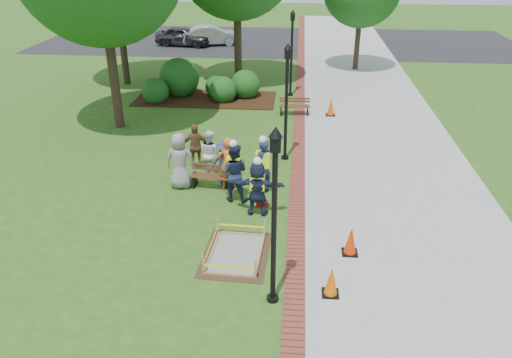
# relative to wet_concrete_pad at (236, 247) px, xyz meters

# --- Properties ---
(ground) EXTENTS (100.00, 100.00, 0.00)m
(ground) POSITION_rel_wet_concrete_pad_xyz_m (-0.19, 1.29, -0.23)
(ground) COLOR #285116
(ground) RESTS_ON ground
(sidewalk) EXTENTS (6.00, 60.00, 0.02)m
(sidewalk) POSITION_rel_wet_concrete_pad_xyz_m (4.81, 11.29, -0.22)
(sidewalk) COLOR #9E9E99
(sidewalk) RESTS_ON ground
(brick_edging) EXTENTS (0.50, 60.00, 0.03)m
(brick_edging) POSITION_rel_wet_concrete_pad_xyz_m (1.56, 11.29, -0.22)
(brick_edging) COLOR maroon
(brick_edging) RESTS_ON ground
(mulch_bed) EXTENTS (7.00, 3.00, 0.05)m
(mulch_bed) POSITION_rel_wet_concrete_pad_xyz_m (-3.19, 13.29, -0.21)
(mulch_bed) COLOR #381E0F
(mulch_bed) RESTS_ON ground
(parking_lot) EXTENTS (36.00, 12.00, 0.01)m
(parking_lot) POSITION_rel_wet_concrete_pad_xyz_m (-0.19, 28.29, -0.23)
(parking_lot) COLOR black
(parking_lot) RESTS_ON ground
(wet_concrete_pad) EXTENTS (1.81, 2.38, 0.55)m
(wet_concrete_pad) POSITION_rel_wet_concrete_pad_xyz_m (0.00, 0.00, 0.00)
(wet_concrete_pad) COLOR #47331E
(wet_concrete_pad) RESTS_ON ground
(bench_near) EXTENTS (1.43, 0.61, 0.75)m
(bench_near) POSITION_rel_wet_concrete_pad_xyz_m (-1.24, 3.72, 0.01)
(bench_near) COLOR brown
(bench_near) RESTS_ON ground
(bench_far) EXTENTS (1.42, 0.51, 0.76)m
(bench_far) POSITION_rel_wet_concrete_pad_xyz_m (1.32, 11.27, 0.01)
(bench_far) COLOR brown
(bench_far) RESTS_ON ground
(cone_front) EXTENTS (0.40, 0.40, 0.78)m
(cone_front) POSITION_rel_wet_concrete_pad_xyz_m (2.40, -1.41, 0.14)
(cone_front) COLOR black
(cone_front) RESTS_ON ground
(cone_back) EXTENTS (0.41, 0.41, 0.81)m
(cone_back) POSITION_rel_wet_concrete_pad_xyz_m (2.98, 0.30, 0.16)
(cone_back) COLOR black
(cone_back) RESTS_ON ground
(cone_far) EXTENTS (0.42, 0.42, 0.84)m
(cone_far) POSITION_rel_wet_concrete_pad_xyz_m (2.98, 11.31, 0.17)
(cone_far) COLOR black
(cone_far) RESTS_ON ground
(toolbox) EXTENTS (0.37, 0.23, 0.18)m
(toolbox) POSITION_rel_wet_concrete_pad_xyz_m (0.48, 2.62, -0.14)
(toolbox) COLOR red
(toolbox) RESTS_ON ground
(lamp_near) EXTENTS (0.28, 0.28, 4.26)m
(lamp_near) POSITION_rel_wet_concrete_pad_xyz_m (1.06, -1.71, 2.25)
(lamp_near) COLOR black
(lamp_near) RESTS_ON ground
(lamp_mid) EXTENTS (0.28, 0.28, 4.26)m
(lamp_mid) POSITION_rel_wet_concrete_pad_xyz_m (1.06, 6.29, 2.25)
(lamp_mid) COLOR black
(lamp_mid) RESTS_ON ground
(lamp_far) EXTENTS (0.28, 0.28, 4.26)m
(lamp_far) POSITION_rel_wet_concrete_pad_xyz_m (1.06, 14.29, 2.25)
(lamp_far) COLOR black
(lamp_far) RESTS_ON ground
(shrub_a) EXTENTS (1.32, 1.32, 1.32)m
(shrub_a) POSITION_rel_wet_concrete_pad_xyz_m (-5.53, 12.53, -0.23)
(shrub_a) COLOR #144614
(shrub_a) RESTS_ON ground
(shrub_b) EXTENTS (2.05, 2.05, 2.05)m
(shrub_b) POSITION_rel_wet_concrete_pad_xyz_m (-4.64, 13.94, -0.23)
(shrub_b) COLOR #144614
(shrub_b) RESTS_ON ground
(shrub_c) EXTENTS (1.34, 1.34, 1.34)m
(shrub_c) POSITION_rel_wet_concrete_pad_xyz_m (-2.24, 13.03, -0.23)
(shrub_c) COLOR #144614
(shrub_c) RESTS_ON ground
(shrub_d) EXTENTS (1.50, 1.50, 1.50)m
(shrub_d) POSITION_rel_wet_concrete_pad_xyz_m (-1.22, 13.82, -0.23)
(shrub_d) COLOR #144614
(shrub_d) RESTS_ON ground
(shrub_e) EXTENTS (1.10, 1.10, 1.10)m
(shrub_e) POSITION_rel_wet_concrete_pad_xyz_m (-2.75, 13.95, -0.23)
(shrub_e) COLOR #144614
(shrub_e) RESTS_ON ground
(casual_person_a) EXTENTS (0.61, 0.40, 1.89)m
(casual_person_a) POSITION_rel_wet_concrete_pad_xyz_m (-2.28, 3.69, 0.71)
(casual_person_a) COLOR gray
(casual_person_a) RESTS_ON ground
(casual_person_b) EXTENTS (0.65, 0.51, 1.78)m
(casual_person_b) POSITION_rel_wet_concrete_pad_xyz_m (-0.71, 3.74, 0.66)
(casual_person_b) COLOR orange
(casual_person_b) RESTS_ON ground
(casual_person_c) EXTENTS (0.62, 0.59, 1.65)m
(casual_person_c) POSITION_rel_wet_concrete_pad_xyz_m (-1.46, 4.67, 0.59)
(casual_person_c) COLOR white
(casual_person_c) RESTS_ON ground
(casual_person_d) EXTENTS (0.56, 0.39, 1.68)m
(casual_person_d) POSITION_rel_wet_concrete_pad_xyz_m (-2.03, 5.16, 0.60)
(casual_person_d) COLOR brown
(casual_person_d) RESTS_ON ground
(casual_person_e) EXTENTS (0.61, 0.52, 1.62)m
(casual_person_e) POSITION_rel_wet_concrete_pad_xyz_m (-0.83, 3.90, 0.58)
(casual_person_e) COLOR #37365F
(casual_person_e) RESTS_ON ground
(hivis_worker_a) EXTENTS (0.57, 0.38, 1.86)m
(hivis_worker_a) POSITION_rel_wet_concrete_pad_xyz_m (0.38, 2.16, 0.69)
(hivis_worker_a) COLOR #182140
(hivis_worker_a) RESTS_ON ground
(hivis_worker_b) EXTENTS (0.68, 0.68, 1.98)m
(hivis_worker_b) POSITION_rel_wet_concrete_pad_xyz_m (0.43, 3.53, 0.74)
(hivis_worker_b) COLOR #151839
(hivis_worker_b) RESTS_ON ground
(hivis_worker_c) EXTENTS (0.63, 0.43, 2.03)m
(hivis_worker_c) POSITION_rel_wet_concrete_pad_xyz_m (-0.42, 2.99, 0.76)
(hivis_worker_c) COLOR #1B2247
(hivis_worker_c) RESTS_ON ground
(parked_car_a) EXTENTS (2.65, 4.84, 1.50)m
(parked_car_a) POSITION_rel_wet_concrete_pad_xyz_m (-7.10, 26.01, -0.23)
(parked_car_a) COLOR #28282A
(parked_car_a) RESTS_ON ground
(parked_car_b) EXTENTS (3.13, 5.03, 1.52)m
(parked_car_b) POSITION_rel_wet_concrete_pad_xyz_m (-5.07, 26.45, -0.23)
(parked_car_b) COLOR #9D9CA1
(parked_car_b) RESTS_ON ground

